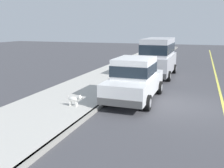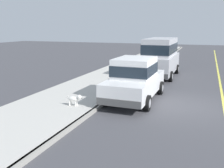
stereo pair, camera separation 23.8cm
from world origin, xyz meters
name	(u,v)px [view 1 (the left image)]	position (x,y,z in m)	size (l,w,h in m)	color
ground_plane	(183,106)	(0.00, 0.00, 0.00)	(80.00, 80.00, 0.00)	#424247
curb	(111,98)	(-3.20, 0.00, 0.07)	(0.16, 64.00, 0.14)	gray
sidewalk	(76,94)	(-5.00, 0.00, 0.07)	(3.60, 64.00, 0.14)	#B7B5AD
lane_centre_line	(224,110)	(1.60, 0.00, 0.00)	(0.12, 57.60, 0.01)	#E0D64C
car_white_sedan	(135,79)	(-2.18, 0.26, 0.98)	(2.08, 4.62, 1.92)	white
car_silver_van	(158,55)	(-2.15, 6.39, 1.39)	(2.17, 4.92, 2.52)	#BCBCC1
dog_white	(75,99)	(-4.09, -1.90, 0.43)	(0.75, 0.20, 0.49)	white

